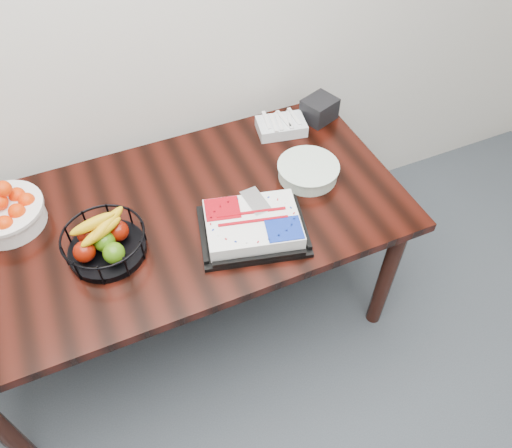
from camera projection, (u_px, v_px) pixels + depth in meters
name	position (u px, v px, depth m)	size (l,w,h in m)	color
table	(177.00, 229.00, 1.99)	(1.80, 0.90, 0.75)	black
cake_tray	(253.00, 226.00, 1.84)	(0.45, 0.39, 0.08)	black
tangerine_bowl	(3.00, 209.00, 1.84)	(0.29, 0.29, 0.18)	white
fruit_basket	(104.00, 241.00, 1.75)	(0.30, 0.30, 0.16)	black
plate_stack	(308.00, 171.00, 2.04)	(0.25, 0.25, 0.06)	white
fork_bag	(281.00, 126.00, 2.24)	(0.23, 0.18, 0.06)	silver
napkin_box	(319.00, 109.00, 2.28)	(0.14, 0.12, 0.10)	black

